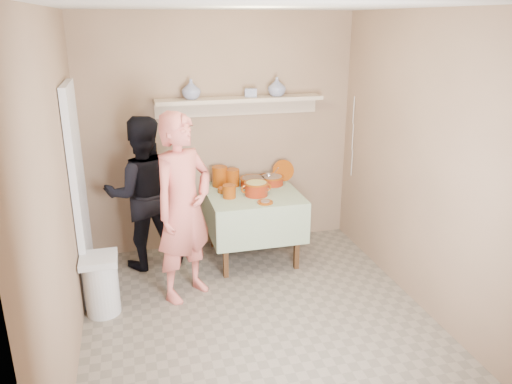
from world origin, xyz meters
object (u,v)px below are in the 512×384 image
object	(u,v)px
person_helper	(143,193)
trash_bin	(101,284)
person_cook	(184,208)
cazuela_rice	(256,188)
serving_table	(253,203)

from	to	relation	value
person_helper	trash_bin	bearing A→B (deg)	60.58
person_cook	trash_bin	world-z (taller)	person_cook
person_cook	cazuela_rice	world-z (taller)	person_cook
person_cook	person_helper	bearing A→B (deg)	78.25
cazuela_rice	trash_bin	xyz separation A→B (m)	(-1.59, -0.64, -0.56)
person_helper	trash_bin	size ratio (longest dim) A/B	2.88
cazuela_rice	trash_bin	bearing A→B (deg)	-157.91
serving_table	trash_bin	size ratio (longest dim) A/B	1.74
person_helper	serving_table	xyz separation A→B (m)	(1.14, -0.12, -0.17)
trash_bin	cazuela_rice	bearing A→B (deg)	22.09
person_cook	person_helper	size ratio (longest dim) A/B	1.09
person_helper	cazuela_rice	xyz separation A→B (m)	(1.15, -0.22, 0.04)
serving_table	trash_bin	xyz separation A→B (m)	(-1.58, -0.75, -0.36)
serving_table	cazuela_rice	distance (m)	0.23
cazuela_rice	serving_table	bearing A→B (deg)	97.22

